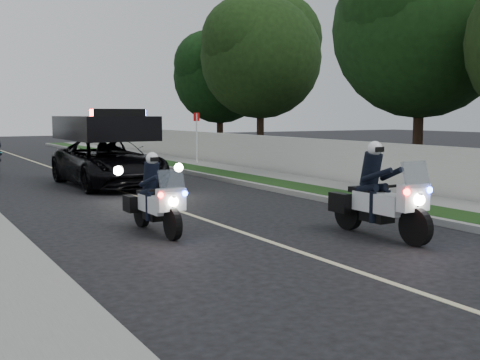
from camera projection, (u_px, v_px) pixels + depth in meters
name	position (u px, v px, depth m)	size (l,w,h in m)	color
ground	(345.00, 267.00, 9.35)	(120.00, 120.00, 0.00)	black
curb_right	(246.00, 183.00, 19.98)	(0.20, 60.00, 0.15)	gray
grass_verge	(263.00, 182.00, 20.33)	(1.20, 60.00, 0.16)	#193814
sidewalk_right	(295.00, 180.00, 20.98)	(1.40, 60.00, 0.16)	gray
property_wall	(318.00, 160.00, 21.40)	(0.22, 60.00, 1.50)	beige
lane_marking	(128.00, 194.00, 17.95)	(0.12, 50.00, 0.01)	#BFB78C
police_moto_left	(156.00, 233.00, 12.08)	(0.67, 1.92, 1.63)	silver
police_moto_right	(378.00, 237.00, 11.66)	(0.77, 2.21, 1.87)	silver
police_suv	(109.00, 186.00, 19.88)	(2.60, 5.61, 2.73)	black
sign_post	(197.00, 166.00, 27.49)	(0.39, 0.39, 2.52)	red
tree_right_c	(416.00, 180.00, 21.54)	(6.21, 6.21, 10.35)	#143510
tree_right_d	(260.00, 162.00, 29.89)	(5.97, 5.97, 9.95)	#1B3812
tree_right_e	(220.00, 156.00, 33.72)	(5.16, 5.16, 8.61)	black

